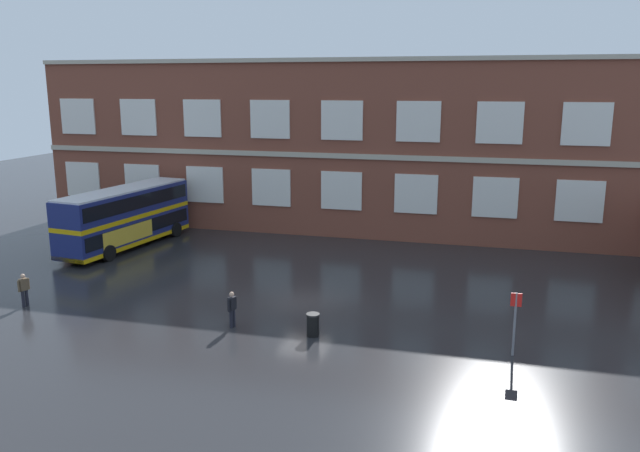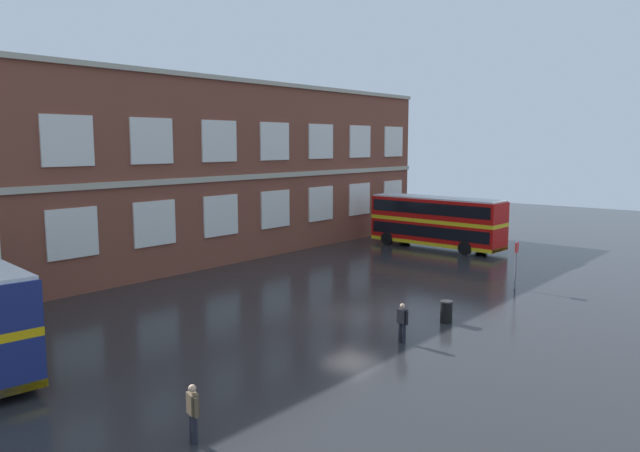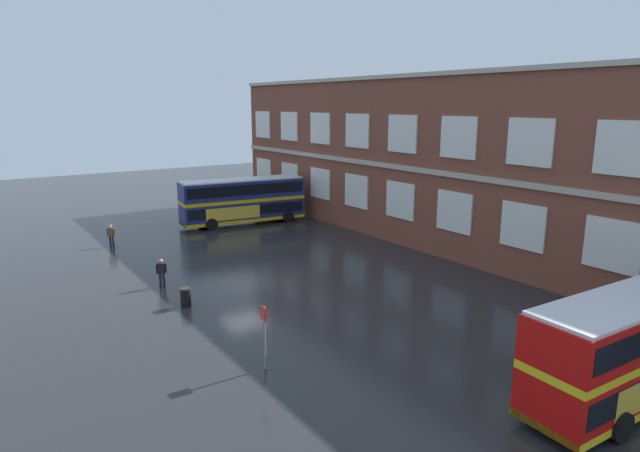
{
  "view_description": "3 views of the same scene",
  "coord_description": "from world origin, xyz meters",
  "views": [
    {
      "loc": [
        8.87,
        -29.63,
        10.95
      ],
      "look_at": [
        -0.26,
        4.01,
        3.11
      ],
      "focal_mm": 35.6,
      "sensor_mm": 36.0,
      "label": 1
    },
    {
      "loc": [
        -23.74,
        -17.42,
        8.32
      ],
      "look_at": [
        0.67,
        2.61,
        4.07
      ],
      "focal_mm": 34.7,
      "sensor_mm": 36.0,
      "label": 2
    },
    {
      "loc": [
        27.98,
        -13.64,
        10.62
      ],
      "look_at": [
        2.67,
        3.81,
        3.57
      ],
      "focal_mm": 30.1,
      "sensor_mm": 36.0,
      "label": 3
    }
  ],
  "objects": [
    {
      "name": "brick_terminal_building",
      "position": [
        1.29,
        17.98,
        6.21
      ],
      "size": [
        53.12,
        8.19,
        12.72
      ],
      "color": "brown",
      "rests_on": "ground"
    },
    {
      "name": "station_litter_bin",
      "position": [
        1.65,
        -4.21,
        0.52
      ],
      "size": [
        0.6,
        0.6,
        1.03
      ],
      "color": "black",
      "rests_on": "ground"
    },
    {
      "name": "ground_plane",
      "position": [
        0.0,
        2.0,
        0.0
      ],
      "size": [
        120.0,
        120.0,
        0.0
      ],
      "primitive_type": "plane",
      "color": "#232326"
    },
    {
      "name": "second_passenger",
      "position": [
        -13.36,
        -4.33,
        0.93
      ],
      "size": [
        0.35,
        0.63,
        1.7
      ],
      "color": "black",
      "rests_on": "ground"
    },
    {
      "name": "double_decker_near",
      "position": [
        -14.91,
        7.52,
        2.15
      ],
      "size": [
        3.99,
        11.24,
        4.07
      ],
      "color": "navy",
      "rests_on": "ground"
    },
    {
      "name": "bus_stand_flag",
      "position": [
        10.16,
        -4.08,
        1.64
      ],
      "size": [
        0.44,
        0.1,
        2.7
      ],
      "color": "slate",
      "rests_on": "ground"
    },
    {
      "name": "waiting_passenger",
      "position": [
        -2.21,
        -4.19,
        0.93
      ],
      "size": [
        0.32,
        0.64,
        1.7
      ],
      "color": "black",
      "rests_on": "ground"
    }
  ]
}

